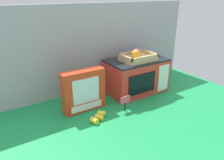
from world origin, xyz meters
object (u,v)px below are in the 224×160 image
Objects in this scene: toy_microwave at (136,75)px; loose_toy_apple at (160,78)px; cookie_set_box at (84,91)px; loose_toy_banana at (98,117)px; food_groups_crate at (138,57)px; price_sign at (125,101)px.

loose_toy_apple is (0.29, 0.05, -0.10)m from toy_microwave.
cookie_set_box is at bearing -173.77° from toy_microwave.
cookie_set_box is (-0.45, -0.05, 0.01)m from toy_microwave.
cookie_set_box is at bearing 95.93° from loose_toy_banana.
food_groups_crate is at bearing 22.90° from loose_toy_banana.
loose_toy_apple is (0.73, 0.25, 0.01)m from loose_toy_banana.
cookie_set_box reaches higher than price_sign.
price_sign is (-0.23, -0.18, -0.21)m from food_groups_crate.
food_groups_crate reaches higher than price_sign.
food_groups_crate reaches higher than toy_microwave.
loose_toy_banana is at bearing -84.07° from cookie_set_box.
toy_microwave is 0.31m from loose_toy_apple.
cookie_set_box is (-0.43, -0.02, -0.14)m from food_groups_crate.
toy_microwave is at bearing 60.65° from food_groups_crate.
price_sign reaches higher than loose_toy_banana.
cookie_set_box is 0.19m from loose_toy_banana.
toy_microwave is 4.32× the size of price_sign.
food_groups_crate reaches higher than cookie_set_box.
loose_toy_apple is at bearing 13.17° from food_groups_crate.
loose_toy_banana is (-0.43, -0.20, -0.11)m from toy_microwave.
toy_microwave is 0.45m from cookie_set_box.
cookie_set_box is 0.27m from price_sign.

